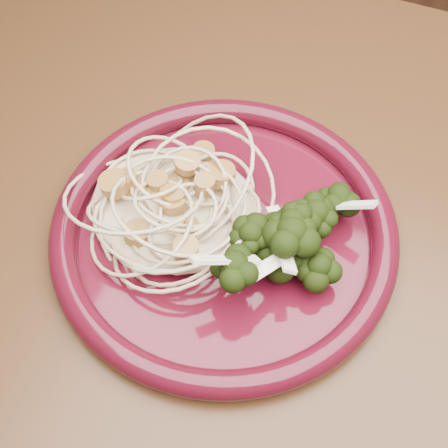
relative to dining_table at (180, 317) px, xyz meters
name	(u,v)px	position (x,y,z in m)	size (l,w,h in m)	color
dining_table	(180,317)	(0.00, 0.00, 0.00)	(1.20, 0.80, 0.75)	#472814
dinner_plate	(224,230)	(0.03, 0.04, 0.11)	(0.31, 0.31, 0.02)	#440916
spaghetti_pile	(174,200)	(-0.02, 0.04, 0.12)	(0.15, 0.13, 0.03)	#CCB790
scallop_cluster	(171,173)	(-0.02, 0.04, 0.16)	(0.12, 0.12, 0.04)	#AC7E3D
broccoli_pile	(289,246)	(0.08, 0.03, 0.13)	(0.08, 0.14, 0.05)	black
onion_garnish	(293,224)	(0.08, 0.03, 0.16)	(0.06, 0.09, 0.05)	white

